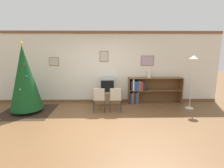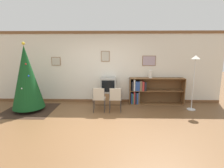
# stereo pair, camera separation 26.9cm
# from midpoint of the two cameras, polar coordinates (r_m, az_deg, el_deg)

# --- Properties ---
(ground_plane) EXTENTS (24.00, 24.00, 0.00)m
(ground_plane) POSITION_cam_midpoint_polar(r_m,az_deg,el_deg) (4.89, -5.72, -13.34)
(ground_plane) COLOR brown
(wall_back) EXTENTS (8.99, 0.11, 2.70)m
(wall_back) POSITION_cam_midpoint_polar(r_m,az_deg,el_deg) (6.71, -4.47, 5.38)
(wall_back) COLOR silver
(wall_back) RESTS_ON ground_plane
(area_rug) EXTENTS (1.64, 1.58, 0.01)m
(area_rug) POSITION_cam_midpoint_polar(r_m,az_deg,el_deg) (6.55, -26.85, -8.04)
(area_rug) COLOR #332319
(area_rug) RESTS_ON ground_plane
(christmas_tree) EXTENTS (1.02, 1.02, 2.26)m
(christmas_tree) POSITION_cam_midpoint_polar(r_m,az_deg,el_deg) (6.30, -27.75, 1.73)
(christmas_tree) COLOR maroon
(christmas_tree) RESTS_ON area_rug
(tv_console) EXTENTS (0.96, 0.47, 0.46)m
(tv_console) POSITION_cam_midpoint_polar(r_m,az_deg,el_deg) (6.61, -2.65, -4.59)
(tv_console) COLOR brown
(tv_console) RESTS_ON ground_plane
(television) EXTENTS (0.57, 0.45, 0.55)m
(television) POSITION_cam_midpoint_polar(r_m,az_deg,el_deg) (6.49, -2.69, -0.36)
(television) COLOR #9E9E99
(television) RESTS_ON tv_console
(folding_chair_left) EXTENTS (0.40, 0.40, 0.82)m
(folding_chair_left) POSITION_cam_midpoint_polar(r_m,az_deg,el_deg) (5.71, -5.57, -4.65)
(folding_chair_left) COLOR #BCB29E
(folding_chair_left) RESTS_ON ground_plane
(folding_chair_right) EXTENTS (0.40, 0.40, 0.82)m
(folding_chair_right) POSITION_cam_midpoint_polar(r_m,az_deg,el_deg) (5.70, -0.19, -4.64)
(folding_chair_right) COLOR #BCB29E
(folding_chair_right) RESTS_ON ground_plane
(bookshelf) EXTENTS (2.02, 0.36, 0.99)m
(bookshelf) POSITION_cam_midpoint_polar(r_m,az_deg,el_deg) (6.73, 9.75, -2.00)
(bookshelf) COLOR brown
(bookshelf) RESTS_ON ground_plane
(vase) EXTENTS (0.12, 0.12, 0.27)m
(vase) POSITION_cam_midpoint_polar(r_m,az_deg,el_deg) (6.64, 10.91, 3.24)
(vase) COLOR silver
(vase) RESTS_ON bookshelf
(standing_lamp) EXTENTS (0.28, 0.28, 1.84)m
(standing_lamp) POSITION_cam_midpoint_polar(r_m,az_deg,el_deg) (6.41, 23.80, 4.76)
(standing_lamp) COLOR silver
(standing_lamp) RESTS_ON ground_plane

